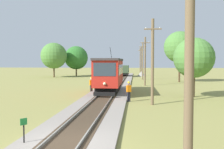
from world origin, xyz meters
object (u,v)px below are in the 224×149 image
utility_pole_distant (141,61)px  utility_pole_near_tram (153,61)px  trackside_signal_marker (24,131)px  gravel_pile (141,74)px  track_worker (129,90)px  tree_left_near (194,58)px  tree_right_near (54,56)px  tree_right_far (76,58)px  utility_pole_mid (145,61)px  second_worker (91,84)px  utility_pole_foreground (189,46)px  utility_pole_horizon (140,60)px  utility_pole_far (143,60)px  freight_car (123,70)px  red_tram (109,74)px  tree_horizon (180,47)px

utility_pole_distant → utility_pole_near_tram: bearing=-90.0°
utility_pole_distant → trackside_signal_marker: (-5.88, -50.38, -3.07)m
gravel_pile → track_worker: 37.25m
tree_left_near → tree_right_near: 36.93m
tree_right_far → utility_pole_mid: bearing=-54.2°
gravel_pile → utility_pole_distant: bearing=90.6°
track_worker → second_worker: same height
utility_pole_mid → utility_pole_foreground: bearing=-90.0°
utility_pole_foreground → utility_pole_horizon: (0.00, 68.72, 0.19)m
tree_left_near → tree_right_near: (-24.04, 28.01, 0.99)m
utility_pole_foreground → trackside_signal_marker: size_ratio=6.39×
utility_pole_distant → tree_right_far: tree_right_far is taller
gravel_pile → utility_pole_mid: bearing=-90.0°
utility_pole_foreground → utility_pole_far: utility_pole_foreground is taller
freight_car → utility_pole_near_tram: 36.72m
freight_car → tree_right_far: size_ratio=0.71×
utility_pole_mid → track_worker: (-1.94, -14.39, -2.66)m
second_worker → utility_pole_foreground: bearing=162.7°
red_tram → second_worker: size_ratio=4.79×
freight_car → utility_pole_mid: bearing=-78.5°
freight_car → utility_pole_horizon: utility_pole_horizon is taller
gravel_pile → utility_pole_horizon: bearing=90.1°
utility_pole_near_tram → tree_left_near: utility_pole_near_tram is taller
utility_pole_far → gravel_pile: size_ratio=3.49×
tree_horizon → second_worker: bearing=-128.5°
freight_car → tree_horizon: (10.34, -14.07, 4.43)m
utility_pole_horizon → trackside_signal_marker: utility_pole_horizon is taller
red_tram → tree_right_far: size_ratio=1.17×
utility_pole_mid → utility_pole_distant: 24.48m
tree_right_far → tree_horizon: size_ratio=0.84×
utility_pole_foreground → utility_pole_far: size_ratio=1.03×
utility_pole_horizon → track_worker: (-1.94, -54.23, -3.07)m
utility_pole_near_tram → tree_left_near: bearing=47.1°
tree_right_near → tree_horizon: bearing=-21.7°
utility_pole_far → utility_pole_horizon: utility_pole_horizon is taller
red_tram → utility_pole_far: utility_pole_far is taller
utility_pole_distant → tree_right_far: 16.05m
trackside_signal_marker → tree_right_near: size_ratio=0.15×
gravel_pile → tree_left_near: (4.30, -33.78, 3.27)m
utility_pole_foreground → tree_right_far: bearing=107.3°
utility_pole_foreground → tree_right_far: 53.26m
track_worker → tree_right_far: bearing=-5.5°
utility_pole_foreground → utility_pole_distant: utility_pole_foreground is taller
utility_pole_distant → track_worker: utility_pole_distant is taller
utility_pole_mid → red_tram: bearing=-114.6°
freight_car → utility_pole_horizon: size_ratio=0.66×
utility_pole_foreground → track_worker: utility_pole_foreground is taller
utility_pole_near_tram → trackside_signal_marker: size_ratio=5.88×
utility_pole_horizon → gravel_pile: size_ratio=3.78×
trackside_signal_marker → tree_right_far: (-9.95, 47.86, 3.80)m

